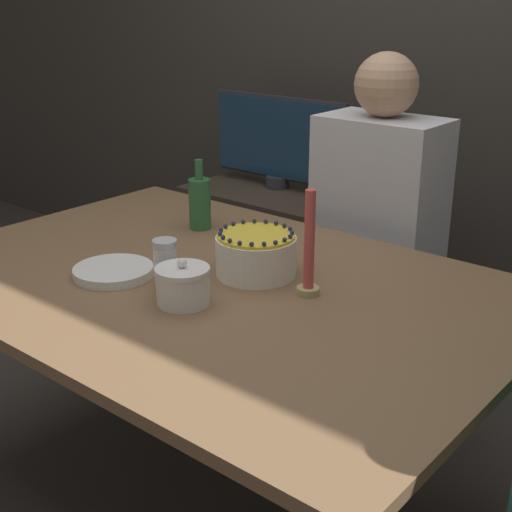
% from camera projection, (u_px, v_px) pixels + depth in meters
% --- Properties ---
extents(ground_plane, '(12.00, 12.00, 0.00)m').
position_uv_depth(ground_plane, '(215.00, 504.00, 2.11)').
color(ground_plane, '#3D3833').
extents(wall_behind, '(8.00, 0.05, 2.60)m').
position_uv_depth(wall_behind, '(464.00, 26.00, 2.66)').
color(wall_behind, '#38332D').
rests_on(wall_behind, ground_plane).
extents(dining_table, '(1.60, 1.08, 0.72)m').
position_uv_depth(dining_table, '(211.00, 310.00, 1.89)').
color(dining_table, brown).
rests_on(dining_table, ground_plane).
extents(cake, '(0.21, 0.21, 0.12)m').
position_uv_depth(cake, '(256.00, 255.00, 1.86)').
color(cake, white).
rests_on(cake, dining_table).
extents(sugar_bowl, '(0.13, 0.13, 0.12)m').
position_uv_depth(sugar_bowl, '(183.00, 285.00, 1.69)').
color(sugar_bowl, white).
rests_on(sugar_bowl, dining_table).
extents(sugar_shaker, '(0.06, 0.06, 0.13)m').
position_uv_depth(sugar_shaker, '(166.00, 263.00, 1.78)').
color(sugar_shaker, white).
rests_on(sugar_shaker, dining_table).
extents(plate_stack, '(0.21, 0.21, 0.02)m').
position_uv_depth(plate_stack, '(113.00, 271.00, 1.87)').
color(plate_stack, white).
rests_on(plate_stack, dining_table).
extents(candle, '(0.06, 0.06, 0.27)m').
position_uv_depth(candle, '(309.00, 253.00, 1.73)').
color(candle, tan).
rests_on(candle, dining_table).
extents(bottle, '(0.07, 0.07, 0.22)m').
position_uv_depth(bottle, '(200.00, 202.00, 2.22)').
color(bottle, '#2D6638').
rests_on(bottle, dining_table).
extents(person_man_blue_shirt, '(0.40, 0.34, 1.25)m').
position_uv_depth(person_man_blue_shirt, '(375.00, 267.00, 2.41)').
color(person_man_blue_shirt, '#473D33').
rests_on(person_man_blue_shirt, ground_plane).
extents(side_cabinet, '(0.68, 0.54, 0.63)m').
position_uv_depth(side_cabinet, '(277.00, 257.00, 3.15)').
color(side_cabinet, '#382D23').
rests_on(side_cabinet, ground_plane).
extents(tv_monitor, '(0.66, 0.10, 0.39)m').
position_uv_depth(tv_monitor, '(278.00, 140.00, 2.97)').
color(tv_monitor, '#2D2D33').
rests_on(tv_monitor, side_cabinet).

